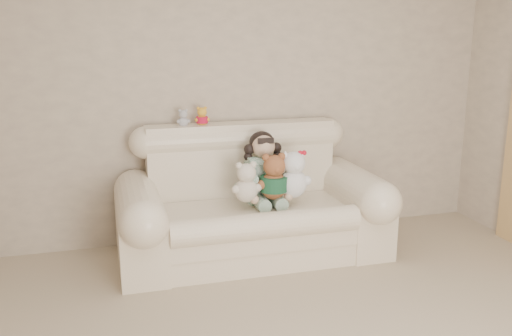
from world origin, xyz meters
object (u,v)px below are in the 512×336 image
object	(u,v)px
white_cat	(293,169)
cream_teddy	(246,178)
seated_child	(263,167)
brown_teddy	(274,172)
sofa	(253,194)

from	to	relation	value
white_cat	cream_teddy	distance (m)	0.38
seated_child	white_cat	xyz separation A→B (m)	(0.19, -0.19, 0.01)
seated_child	white_cat	world-z (taller)	seated_child
brown_teddy	sofa	bearing A→B (deg)	137.79
white_cat	cream_teddy	size ratio (longest dim) A/B	1.22
cream_teddy	sofa	bearing A→B (deg)	63.21
sofa	brown_teddy	size ratio (longest dim) A/B	4.95
sofa	white_cat	size ratio (longest dim) A/B	4.72
brown_teddy	cream_teddy	distance (m)	0.23
sofa	cream_teddy	bearing A→B (deg)	-123.46
sofa	cream_teddy	size ratio (longest dim) A/B	5.74
brown_teddy	cream_teddy	bearing A→B (deg)	-178.45
white_cat	sofa	bearing A→B (deg)	164.19
seated_child	cream_teddy	world-z (taller)	seated_child
sofa	brown_teddy	distance (m)	0.27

